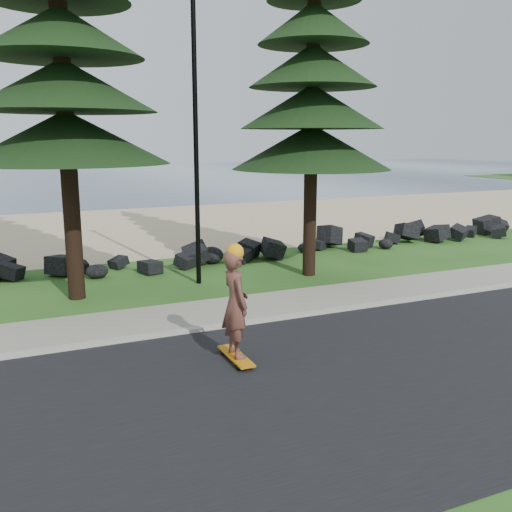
# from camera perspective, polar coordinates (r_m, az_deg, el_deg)

# --- Properties ---
(ground) EXTENTS (160.00, 160.00, 0.00)m
(ground) POSITION_cam_1_polar(r_m,az_deg,el_deg) (14.12, -1.61, -5.70)
(ground) COLOR #234E18
(ground) RESTS_ON ground
(road) EXTENTS (160.00, 7.00, 0.02)m
(road) POSITION_cam_1_polar(r_m,az_deg,el_deg) (10.36, 8.16, -12.45)
(road) COLOR black
(road) RESTS_ON ground
(kerb) EXTENTS (160.00, 0.20, 0.10)m
(kerb) POSITION_cam_1_polar(r_m,az_deg,el_deg) (13.31, -0.13, -6.57)
(kerb) COLOR #ACA79B
(kerb) RESTS_ON ground
(sidewalk) EXTENTS (160.00, 2.00, 0.08)m
(sidewalk) POSITION_cam_1_polar(r_m,az_deg,el_deg) (14.28, -1.92, -5.33)
(sidewalk) COLOR gray
(sidewalk) RESTS_ON ground
(beach_sand) EXTENTS (160.00, 15.00, 0.01)m
(beach_sand) POSITION_cam_1_polar(r_m,az_deg,el_deg) (27.76, -13.12, 2.70)
(beach_sand) COLOR #CEAD89
(beach_sand) RESTS_ON ground
(ocean) EXTENTS (160.00, 58.00, 0.01)m
(ocean) POSITION_cam_1_polar(r_m,az_deg,el_deg) (63.80, -19.52, 7.31)
(ocean) COLOR #324761
(ocean) RESTS_ON ground
(seawall_boulders) EXTENTS (60.00, 2.40, 1.10)m
(seawall_boulders) POSITION_cam_1_polar(r_m,az_deg,el_deg) (19.24, -7.99, -1.07)
(seawall_boulders) COLOR black
(seawall_boulders) RESTS_ON ground
(pine_right) EXTENTS (4.80, 4.80, 12.72)m
(pine_right) POSITION_cam_1_polar(r_m,az_deg,el_deg) (17.92, 5.82, 23.91)
(pine_right) COLOR black
(pine_right) RESTS_ON ground
(lamp_post) EXTENTS (0.25, 0.14, 8.14)m
(lamp_post) POSITION_cam_1_polar(r_m,az_deg,el_deg) (16.47, -6.03, 11.35)
(lamp_post) COLOR black
(lamp_post) RESTS_ON ground
(skateboarder) EXTENTS (0.49, 1.24, 2.30)m
(skateboarder) POSITION_cam_1_polar(r_m,az_deg,el_deg) (10.80, -2.07, -4.83)
(skateboarder) COLOR #C1730B
(skateboarder) RESTS_ON ground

